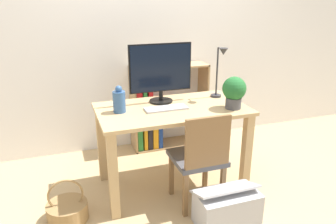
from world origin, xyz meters
The scene contains 12 objects.
ground_plane centered at (0.00, 0.00, 0.00)m, with size 10.00×10.00×0.00m, color tan.
wall_back centered at (0.00, 1.01, 1.30)m, with size 8.00×0.05×2.60m.
desk centered at (0.00, 0.00, 0.61)m, with size 1.27×0.72×0.75m.
monitor centered at (-0.04, 0.18, 1.04)m, with size 0.56×0.21×0.52m.
keyboard centered at (-0.06, -0.03, 0.76)m, with size 0.36×0.13×0.02m.
vase centered at (-0.44, 0.03, 0.85)m, with size 0.10×0.10×0.22m.
desk_lamp centered at (0.50, 0.11, 1.04)m, with size 0.10×0.19×0.47m.
potted_plant centered at (0.48, -0.19, 0.91)m, with size 0.20×0.20×0.27m.
chair centered at (0.11, -0.37, 0.45)m, with size 0.40×0.40×0.83m.
bookshelf centered at (0.10, 0.83, 0.41)m, with size 0.86×0.28×0.94m.
basket centered at (-0.94, -0.21, 0.08)m, with size 0.31×0.31×0.35m.
storage_box centered at (0.21, -0.66, 0.14)m, with size 0.48×0.31×0.33m.
Camera 1 is at (-0.90, -2.49, 1.66)m, focal length 35.00 mm.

